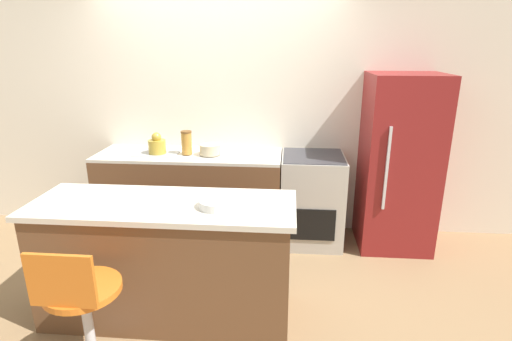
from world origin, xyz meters
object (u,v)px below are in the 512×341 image
stool_chair (83,313)px  kettle (157,145)px  mixing_bowl (210,149)px  oven_range (312,199)px  refrigerator (398,164)px

stool_chair → kettle: kettle is taller
kettle → stool_chair: bearing=-86.1°
stool_chair → mixing_bowl: size_ratio=4.61×
oven_range → refrigerator: 0.92m
stool_chair → kettle: (-0.13, 1.89, 0.55)m
refrigerator → stool_chair: bearing=-139.5°
oven_range → mixing_bowl: (-1.03, -0.04, 0.51)m
refrigerator → kettle: bearing=-179.0°
stool_chair → kettle: bearing=93.9°
mixing_bowl → refrigerator: bearing=1.3°
refrigerator → oven_range: bearing=179.9°
stool_chair → refrigerator: bearing=40.5°
refrigerator → kettle: size_ratio=8.04×
kettle → refrigerator: bearing=1.0°
oven_range → refrigerator: (0.82, -0.00, 0.40)m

